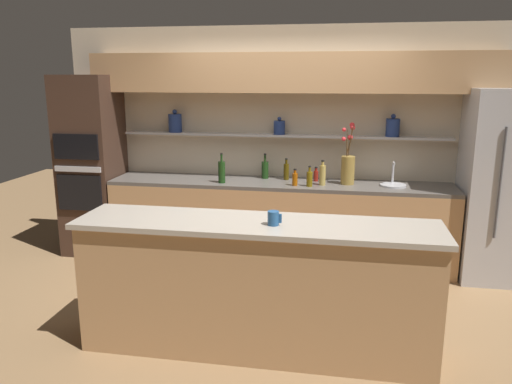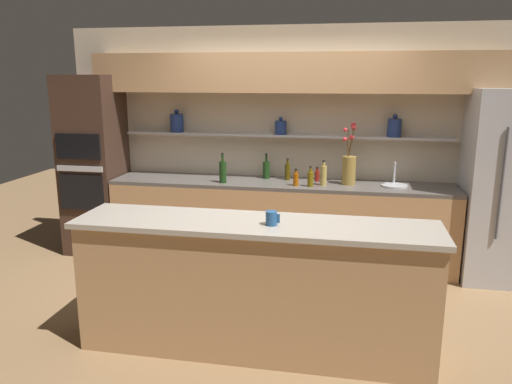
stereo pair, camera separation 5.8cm
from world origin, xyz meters
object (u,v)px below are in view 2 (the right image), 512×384
(bottle_wine_5, at_px, (223,172))
(oven_tower, at_px, (94,165))
(bottle_spirit_4, at_px, (324,175))
(bottle_wine_6, at_px, (266,170))
(sink_fixture, at_px, (394,184))
(bottle_sauce_2, at_px, (296,179))
(flower_vase, at_px, (349,167))
(bottle_sauce_1, at_px, (317,175))
(refrigerator, at_px, (505,187))
(bottle_oil_0, at_px, (310,179))
(bottle_oil_3, at_px, (288,171))
(coffee_mug, at_px, (271,218))

(bottle_wine_5, bearing_deg, oven_tower, 174.81)
(bottle_spirit_4, relative_size, bottle_wine_6, 0.95)
(oven_tower, height_order, bottle_spirit_4, oven_tower)
(sink_fixture, distance_m, bottle_sauce_2, 1.04)
(flower_vase, relative_size, bottle_wine_6, 2.30)
(bottle_sauce_1, bearing_deg, bottle_sauce_2, -127.56)
(sink_fixture, height_order, bottle_wine_6, bottle_wine_6)
(bottle_wine_6, bearing_deg, flower_vase, -8.95)
(refrigerator, height_order, sink_fixture, refrigerator)
(bottle_sauce_2, relative_size, bottle_wine_5, 0.55)
(refrigerator, distance_m, sink_fixture, 1.08)
(oven_tower, relative_size, bottle_oil_0, 9.42)
(bottle_oil_3, bearing_deg, coffee_mug, -85.82)
(flower_vase, distance_m, bottle_oil_3, 0.69)
(flower_vase, height_order, coffee_mug, flower_vase)
(flower_vase, xyz_separation_m, coffee_mug, (-0.52, -1.97, -0.04))
(bottle_sauce_1, bearing_deg, flower_vase, -14.83)
(oven_tower, bearing_deg, bottle_sauce_1, 2.65)
(flower_vase, height_order, bottle_oil_0, flower_vase)
(bottle_oil_0, relative_size, bottle_wine_5, 0.67)
(bottle_wine_6, bearing_deg, bottle_wine_5, -143.05)
(flower_vase, bearing_deg, bottle_oil_0, -154.21)
(refrigerator, bearing_deg, bottle_oil_0, -176.34)
(bottle_oil_0, bearing_deg, bottle_oil_3, 132.82)
(bottle_sauce_1, height_order, bottle_wine_6, bottle_wine_6)
(sink_fixture, distance_m, bottle_oil_0, 0.89)
(oven_tower, relative_size, bottle_oil_3, 8.53)
(flower_vase, relative_size, bottle_spirit_4, 2.44)
(sink_fixture, bearing_deg, bottle_oil_0, -168.72)
(bottle_spirit_4, bearing_deg, bottle_oil_0, -145.63)
(coffee_mug, bearing_deg, oven_tower, 141.33)
(bottle_oil_3, distance_m, bottle_spirit_4, 0.46)
(bottle_sauce_2, bearing_deg, bottle_oil_3, 113.51)
(bottle_sauce_2, bearing_deg, coffee_mug, -89.18)
(bottle_oil_3, bearing_deg, oven_tower, -176.40)
(flower_vase, bearing_deg, sink_fixture, -2.03)
(bottle_oil_3, bearing_deg, bottle_sauce_1, -3.83)
(flower_vase, height_order, bottle_wine_5, flower_vase)
(refrigerator, relative_size, coffee_mug, 18.89)
(flower_vase, relative_size, bottle_oil_0, 2.98)
(bottle_sauce_1, xyz_separation_m, coffee_mug, (-0.18, -2.06, 0.08))
(bottle_sauce_1, height_order, coffee_mug, coffee_mug)
(bottle_spirit_4, distance_m, bottle_wine_6, 0.70)
(oven_tower, bearing_deg, coffee_mug, -38.67)
(sink_fixture, bearing_deg, flower_vase, 177.97)
(bottle_spirit_4, bearing_deg, bottle_sauce_2, -165.11)
(bottle_sauce_1, height_order, bottle_oil_3, bottle_oil_3)
(refrigerator, bearing_deg, bottle_oil_3, 175.40)
(bottle_wine_5, bearing_deg, bottle_oil_3, 23.20)
(flower_vase, height_order, bottle_oil_3, flower_vase)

